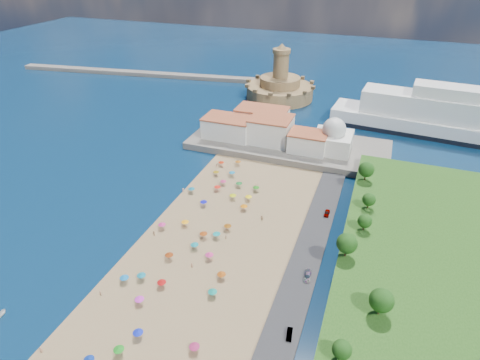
% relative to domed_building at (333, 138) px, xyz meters
% --- Properties ---
extents(ground, '(700.00, 700.00, 0.00)m').
position_rel_domed_building_xyz_m(ground, '(-30.00, -71.00, -8.97)').
color(ground, '#071938').
rests_on(ground, ground).
extents(terrace, '(90.00, 36.00, 3.00)m').
position_rel_domed_building_xyz_m(terrace, '(-20.00, 2.00, -7.47)').
color(terrace, '#59544C').
rests_on(terrace, ground).
extents(jetty, '(18.00, 70.00, 2.40)m').
position_rel_domed_building_xyz_m(jetty, '(-42.00, 37.00, -7.77)').
color(jetty, '#59544C').
rests_on(jetty, ground).
extents(breakwater, '(199.03, 34.77, 2.60)m').
position_rel_domed_building_xyz_m(breakwater, '(-140.00, 82.00, -7.67)').
color(breakwater, '#59544C').
rests_on(breakwater, ground).
extents(waterfront_buildings, '(57.00, 29.00, 11.00)m').
position_rel_domed_building_xyz_m(waterfront_buildings, '(-33.05, 2.64, -1.10)').
color(waterfront_buildings, silver).
rests_on(waterfront_buildings, terrace).
extents(domed_building, '(16.00, 16.00, 15.00)m').
position_rel_domed_building_xyz_m(domed_building, '(0.00, 0.00, 0.00)').
color(domed_building, silver).
rests_on(domed_building, terrace).
extents(fortress, '(40.00, 40.00, 32.40)m').
position_rel_domed_building_xyz_m(fortress, '(-42.00, 67.00, -2.29)').
color(fortress, '#94754A').
rests_on(fortress, ground).
extents(cruise_ship, '(138.36, 32.45, 29.94)m').
position_rel_domed_building_xyz_m(cruise_ship, '(61.96, 40.62, -0.11)').
color(cruise_ship, black).
rests_on(cruise_ship, ground).
extents(beach_parasols, '(33.46, 116.65, 2.20)m').
position_rel_domed_building_xyz_m(beach_parasols, '(-30.41, -81.40, -6.83)').
color(beach_parasols, gray).
rests_on(beach_parasols, beach).
extents(beachgoers, '(34.69, 96.39, 1.90)m').
position_rel_domed_building_xyz_m(beachgoers, '(-31.32, -68.53, -7.83)').
color(beachgoers, tan).
rests_on(beachgoers, beach).
extents(parked_cars, '(2.26, 72.22, 1.38)m').
position_rel_domed_building_xyz_m(parked_cars, '(6.00, -80.87, -7.61)').
color(parked_cars, gray).
rests_on(parked_cars, promenade).
extents(hillside_trees, '(16.58, 107.04, 7.40)m').
position_rel_domed_building_xyz_m(hillside_trees, '(18.25, -78.67, 1.12)').
color(hillside_trees, '#382314').
rests_on(hillside_trees, hillside).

